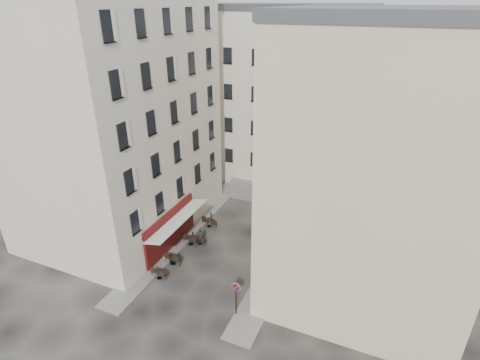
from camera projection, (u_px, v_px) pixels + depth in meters
The scene contains 18 objects.
ground at pixel (213, 268), 29.30m from camera, with size 90.00×90.00×0.00m, color black.
sidewalk_left at pixel (189, 229), 34.17m from camera, with size 2.00×22.00×0.12m, color slate.
sidewalk_right at pixel (280, 259), 30.17m from camera, with size 2.00×18.00×0.12m, color slate.
building_left at pixel (113, 115), 31.00m from camera, with size 12.20×16.20×20.60m.
building_right at pixel (377, 163), 24.43m from camera, with size 12.20×14.20×18.60m.
building_back at pixel (280, 96), 41.33m from camera, with size 18.20×10.20×18.60m.
cafe_storefront at pixel (171, 229), 30.83m from camera, with size 1.74×7.30×3.50m.
stone_steps at pixel (267, 194), 39.54m from camera, with size 9.00×3.15×0.80m.
bollard_near at pixel (170, 259), 29.39m from camera, with size 0.12×0.12×0.98m.
bollard_mid at pixel (193, 236), 32.29m from camera, with size 0.12×0.12×0.98m.
bollard_far at pixel (211, 216), 35.19m from camera, with size 0.12×0.12×0.98m.
no_parking_sign at pixel (236, 293), 24.02m from camera, with size 0.62×0.11×2.73m.
bistro_table_a at pixel (159, 273), 27.98m from camera, with size 1.30×0.61×0.91m.
bistro_table_b at pixel (173, 259), 29.51m from camera, with size 1.39×0.65×0.98m.
bistro_table_c at pixel (191, 240), 31.85m from camera, with size 1.38×0.65×0.97m.
bistro_table_d at pixel (200, 240), 31.94m from camera, with size 1.16×0.54×0.81m.
bistro_table_e at pixel (209, 222), 34.39m from camera, with size 1.42×0.67×1.00m.
pedestrian at pixel (201, 236), 31.77m from camera, with size 0.58×0.38×1.60m, color black.
Camera 1 is at (11.10, -20.69, 18.94)m, focal length 28.00 mm.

